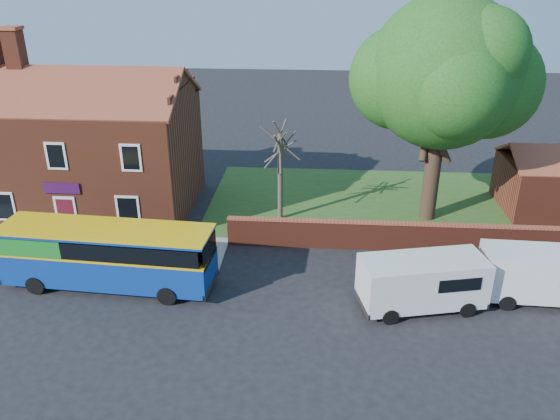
# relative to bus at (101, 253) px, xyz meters

# --- Properties ---
(ground) EXTENTS (120.00, 120.00, 0.00)m
(ground) POSITION_rel_bus_xyz_m (3.11, -2.55, -1.69)
(ground) COLOR black
(ground) RESTS_ON ground
(pavement) EXTENTS (18.00, 3.50, 0.12)m
(pavement) POSITION_rel_bus_xyz_m (-3.89, 3.20, -1.63)
(pavement) COLOR gray
(pavement) RESTS_ON ground
(kerb) EXTENTS (18.00, 0.15, 0.14)m
(kerb) POSITION_rel_bus_xyz_m (-3.89, 1.45, -1.62)
(kerb) COLOR slate
(kerb) RESTS_ON ground
(grass_strip) EXTENTS (26.00, 12.00, 0.04)m
(grass_strip) POSITION_rel_bus_xyz_m (16.11, 10.45, -1.67)
(grass_strip) COLOR #426B28
(grass_strip) RESTS_ON ground
(shop_building) EXTENTS (12.30, 8.13, 10.50)m
(shop_building) POSITION_rel_bus_xyz_m (-3.91, 8.95, 1.73)
(shop_building) COLOR brown
(shop_building) RESTS_ON ground
(boundary_wall) EXTENTS (22.00, 0.38, 1.60)m
(boundary_wall) POSITION_rel_bus_xyz_m (16.11, 4.45, -0.87)
(boundary_wall) COLOR maroon
(boundary_wall) RESTS_ON ground
(bus) EXTENTS (9.87, 3.09, 2.97)m
(bus) POSITION_rel_bus_xyz_m (0.00, 0.00, 0.00)
(bus) COLOR #0D3595
(bus) RESTS_ON ground
(van_near) EXTENTS (5.68, 3.27, 2.34)m
(van_near) POSITION_rel_bus_xyz_m (14.45, -0.74, -0.37)
(van_near) COLOR silver
(van_near) RESTS_ON ground
(van_far) EXTENTS (5.45, 2.40, 2.36)m
(van_far) POSITION_rel_bus_xyz_m (19.95, 0.25, -0.36)
(van_far) COLOR silver
(van_far) RESTS_ON ground
(large_tree) EXTENTS (10.33, 8.17, 12.60)m
(large_tree) POSITION_rel_bus_xyz_m (16.43, 8.85, 6.56)
(large_tree) COLOR black
(large_tree) RESTS_ON ground
(bare_tree) EXTENTS (2.13, 2.54, 5.68)m
(bare_tree) POSITION_rel_bus_xyz_m (7.66, 7.85, 1.23)
(bare_tree) COLOR #4C4238
(bare_tree) RESTS_ON ground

